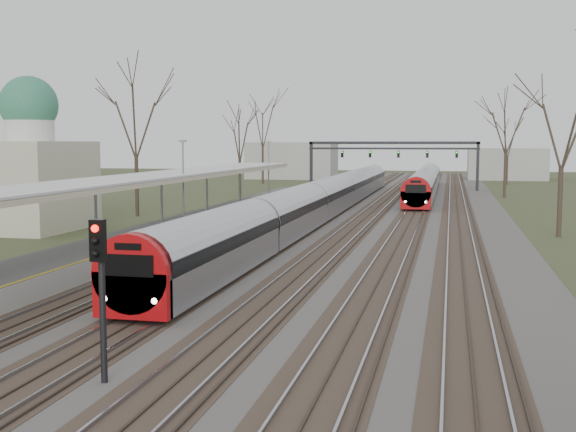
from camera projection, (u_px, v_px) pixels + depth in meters
track_bed at (363, 213)px, 60.56m from camera, size 24.00×160.00×0.22m
platform at (184, 229)px, 45.58m from camera, size 3.50×69.00×1.00m
canopy at (154, 178)px, 40.85m from camera, size 4.10×50.00×3.11m
dome_building at (8, 175)px, 48.51m from camera, size 10.00×8.00×10.30m
signal_gantry at (393, 151)px, 89.16m from camera, size 21.00×0.59×6.08m
tree_west_far at (135, 116)px, 56.75m from camera, size 5.50×5.50×11.33m
tree_east_far at (563, 120)px, 44.20m from camera, size 5.00×5.00×10.30m
train_near at (327, 197)px, 59.07m from camera, size 2.62×75.21×3.05m
train_far at (425, 182)px, 82.44m from camera, size 2.62×45.21×3.05m
signal_post at (100, 276)px, 17.19m from camera, size 0.35×0.45×4.10m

